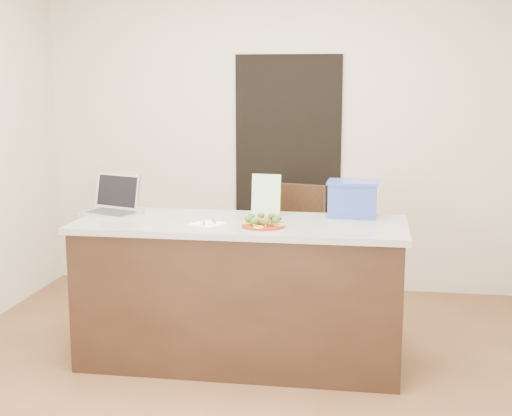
% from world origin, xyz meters
% --- Properties ---
extents(ground, '(4.00, 4.00, 0.00)m').
position_xyz_m(ground, '(0.00, 0.00, 0.00)').
color(ground, brown).
rests_on(ground, ground).
extents(room_shell, '(4.00, 4.00, 4.00)m').
position_xyz_m(room_shell, '(0.00, 0.00, 1.62)').
color(room_shell, white).
rests_on(room_shell, ground).
extents(doorway, '(0.90, 0.02, 2.00)m').
position_xyz_m(doorway, '(0.10, 1.98, 1.00)').
color(doorway, black).
rests_on(doorway, ground).
extents(island, '(2.06, 0.76, 0.92)m').
position_xyz_m(island, '(0.00, 0.25, 0.46)').
color(island, black).
rests_on(island, ground).
extents(plate, '(0.26, 0.26, 0.02)m').
position_xyz_m(plate, '(0.17, 0.11, 0.93)').
color(plate, maroon).
rests_on(plate, island).
extents(meatballs, '(0.11, 0.11, 0.04)m').
position_xyz_m(meatballs, '(0.17, 0.11, 0.95)').
color(meatballs, brown).
rests_on(meatballs, plate).
extents(broccoli, '(0.22, 0.22, 0.04)m').
position_xyz_m(broccoli, '(0.17, 0.11, 0.97)').
color(broccoli, '#234813').
rests_on(broccoli, plate).
extents(pepper_rings, '(0.26, 0.26, 0.01)m').
position_xyz_m(pepper_rings, '(0.17, 0.11, 0.94)').
color(pepper_rings, yellow).
rests_on(pepper_rings, plate).
extents(napkin, '(0.22, 0.22, 0.01)m').
position_xyz_m(napkin, '(-0.18, 0.13, 0.92)').
color(napkin, white).
rests_on(napkin, island).
extents(fork, '(0.04, 0.16, 0.00)m').
position_xyz_m(fork, '(-0.20, 0.14, 0.93)').
color(fork, '#AFAEB3').
rests_on(fork, napkin).
extents(knife, '(0.05, 0.18, 0.01)m').
position_xyz_m(knife, '(-0.15, 0.11, 0.93)').
color(knife, white).
rests_on(knife, napkin).
extents(yogurt_bottle, '(0.03, 0.03, 0.07)m').
position_xyz_m(yogurt_bottle, '(0.20, 0.06, 0.95)').
color(yogurt_bottle, silver).
rests_on(yogurt_bottle, island).
extents(laptop, '(0.42, 0.39, 0.25)m').
position_xyz_m(laptop, '(-0.88, 0.42, 0.99)').
color(laptop, silver).
rests_on(laptop, island).
extents(leaflet, '(0.19, 0.05, 0.27)m').
position_xyz_m(leaflet, '(0.13, 0.47, 1.06)').
color(leaflet, silver).
rests_on(leaflet, island).
extents(blue_box, '(0.33, 0.24, 0.23)m').
position_xyz_m(blue_box, '(0.69, 0.53, 1.04)').
color(blue_box, '#2A409A').
rests_on(blue_box, island).
extents(chair, '(0.56, 0.57, 1.04)m').
position_xyz_m(chair, '(0.25, 1.00, 0.59)').
color(chair, black).
rests_on(chair, ground).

